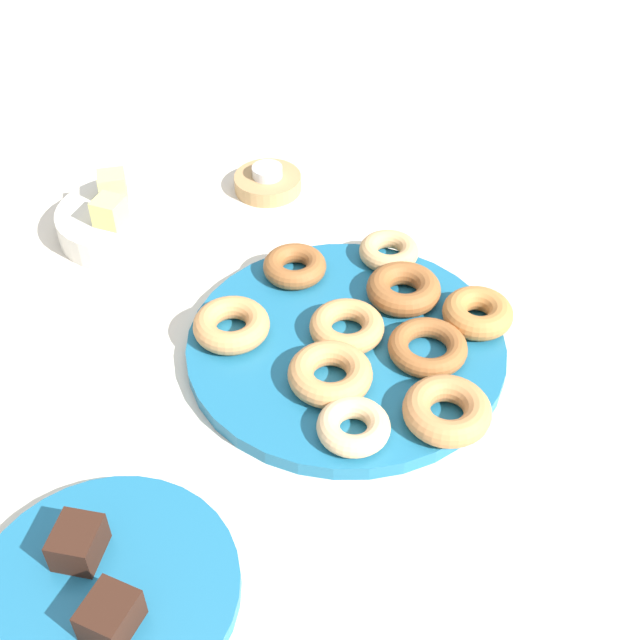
% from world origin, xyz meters
% --- Properties ---
extents(ground_plane, '(2.40, 2.40, 0.00)m').
position_xyz_m(ground_plane, '(0.00, 0.00, 0.00)').
color(ground_plane, beige).
extents(donut_plate, '(0.37, 0.37, 0.02)m').
position_xyz_m(donut_plate, '(0.00, 0.00, 0.01)').
color(donut_plate, '#1E6B93').
rests_on(donut_plate, ground_plane).
extents(donut_0, '(0.11, 0.11, 0.03)m').
position_xyz_m(donut_0, '(0.01, 0.00, 0.03)').
color(donut_0, tan).
rests_on(donut_0, donut_plate).
extents(donut_1, '(0.12, 0.12, 0.03)m').
position_xyz_m(donut_1, '(0.05, -0.15, 0.03)').
color(donut_1, '#BC7A3D').
rests_on(donut_1, donut_plate).
extents(donut_2, '(0.13, 0.13, 0.03)m').
position_xyz_m(donut_2, '(-0.00, 0.13, 0.03)').
color(donut_2, tan).
rests_on(donut_2, donut_plate).
extents(donut_3, '(0.12, 0.12, 0.03)m').
position_xyz_m(donut_3, '(-0.07, 0.01, 0.03)').
color(donut_3, tan).
rests_on(donut_3, donut_plate).
extents(donut_4, '(0.10, 0.10, 0.02)m').
position_xyz_m(donut_4, '(0.11, 0.07, 0.03)').
color(donut_4, '#995B2D').
rests_on(donut_4, donut_plate).
extents(donut_5, '(0.12, 0.12, 0.02)m').
position_xyz_m(donut_5, '(-0.01, -0.09, 0.03)').
color(donut_5, '#995B2D').
rests_on(donut_5, donut_plate).
extents(donut_6, '(0.10, 0.10, 0.02)m').
position_xyz_m(donut_6, '(0.16, -0.04, 0.03)').
color(donut_6, tan).
rests_on(donut_6, donut_plate).
extents(donut_7, '(0.12, 0.12, 0.03)m').
position_xyz_m(donut_7, '(-0.11, -0.11, 0.03)').
color(donut_7, '#C6844C').
rests_on(donut_7, donut_plate).
extents(donut_8, '(0.12, 0.12, 0.03)m').
position_xyz_m(donut_8, '(0.08, -0.06, 0.03)').
color(donut_8, '#995B2D').
rests_on(donut_8, donut_plate).
extents(donut_9, '(0.09, 0.09, 0.02)m').
position_xyz_m(donut_9, '(-0.14, -0.02, 0.03)').
color(donut_9, '#EABC84').
rests_on(donut_9, donut_plate).
extents(cake_plate, '(0.24, 0.24, 0.02)m').
position_xyz_m(cake_plate, '(-0.33, 0.19, 0.01)').
color(cake_plate, '#1E6B93').
rests_on(cake_plate, ground_plane).
extents(brownie_near, '(0.06, 0.05, 0.04)m').
position_xyz_m(brownie_near, '(-0.36, 0.17, 0.03)').
color(brownie_near, '#381E14').
rests_on(brownie_near, cake_plate).
extents(brownie_far, '(0.05, 0.04, 0.04)m').
position_xyz_m(brownie_far, '(-0.30, 0.22, 0.03)').
color(brownie_far, '#381E14').
rests_on(brownie_far, cake_plate).
extents(candle_holder, '(0.10, 0.10, 0.02)m').
position_xyz_m(candle_holder, '(0.33, 0.14, 0.01)').
color(candle_holder, tan).
rests_on(candle_holder, ground_plane).
extents(tealight, '(0.04, 0.04, 0.01)m').
position_xyz_m(tealight, '(0.33, 0.14, 0.03)').
color(tealight, silver).
rests_on(tealight, candle_holder).
extents(fruit_bowl, '(0.17, 0.17, 0.04)m').
position_xyz_m(fruit_bowl, '(0.20, 0.32, 0.02)').
color(fruit_bowl, silver).
rests_on(fruit_bowl, ground_plane).
extents(melon_chunk_left, '(0.04, 0.04, 0.04)m').
position_xyz_m(melon_chunk_left, '(0.17, 0.32, 0.06)').
color(melon_chunk_left, '#DBD67A').
rests_on(melon_chunk_left, fruit_bowl).
extents(melon_chunk_right, '(0.05, 0.05, 0.04)m').
position_xyz_m(melon_chunk_right, '(0.23, 0.33, 0.06)').
color(melon_chunk_right, '#DBD67A').
rests_on(melon_chunk_right, fruit_bowl).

